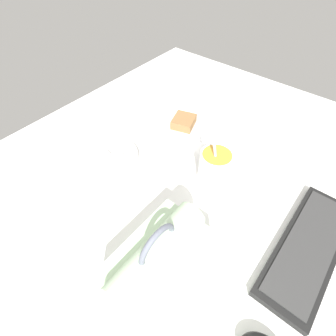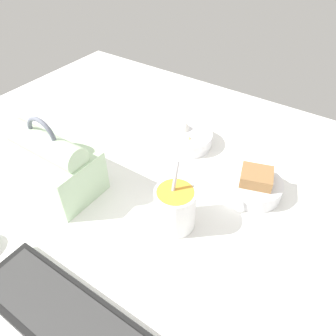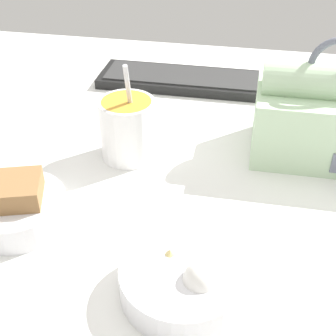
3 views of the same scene
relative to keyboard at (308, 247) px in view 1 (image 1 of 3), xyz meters
The scene contains 6 objects.
desk_surface 33.23cm from the keyboard, 81.12° to the right, with size 140.00×110.00×2.00cm.
keyboard is the anchor object (origin of this frame).
lunch_bag 33.50cm from the keyboard, 39.71° to the right, with size 21.38×13.55×18.99cm.
soup_cup 27.75cm from the keyboard, 98.46° to the right, with size 8.47×8.47×15.88cm.
bento_bowl_sandwich 47.06cm from the keyboard, 107.50° to the right, with size 12.65×12.65×6.49cm.
bento_bowl_snacks 53.05cm from the keyboard, 80.67° to the right, with size 13.65×13.65×5.63cm.
Camera 1 is at (34.36, 25.42, 56.79)cm, focal length 28.00 mm.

